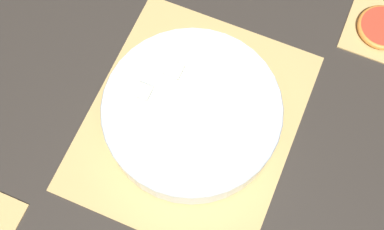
{
  "coord_description": "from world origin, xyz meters",
  "views": [
    {
      "loc": [
        0.31,
        0.13,
        0.86
      ],
      "look_at": [
        0.0,
        0.0,
        0.03
      ],
      "focal_mm": 50.0,
      "sensor_mm": 36.0,
      "label": 1
    }
  ],
  "objects": [
    {
      "name": "bamboo_mat_center",
      "position": [
        0.0,
        0.0,
        0.0
      ],
      "size": [
        0.41,
        0.35,
        0.01
      ],
      "color": "tan",
      "rests_on": "ground_plane"
    },
    {
      "name": "coaster_mat_far_left",
      "position": [
        -0.3,
        0.25,
        0.0
      ],
      "size": [
        0.13,
        0.13,
        0.01
      ],
      "color": "tan",
      "rests_on": "ground_plane"
    },
    {
      "name": "ground_plane",
      "position": [
        0.0,
        0.0,
        0.0
      ],
      "size": [
        6.0,
        6.0,
        0.0
      ],
      "primitive_type": "plane",
      "color": "#2D2823"
    },
    {
      "name": "grapefruit_slice",
      "position": [
        -0.3,
        0.25,
        0.01
      ],
      "size": [
        0.09,
        0.09,
        0.01
      ],
      "color": "red",
      "rests_on": "coaster_mat_far_left"
    },
    {
      "name": "fruit_salad_bowl",
      "position": [
        -0.0,
        0.0,
        0.04
      ],
      "size": [
        0.3,
        0.3,
        0.07
      ],
      "color": "silver",
      "rests_on": "bamboo_mat_center"
    }
  ]
}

